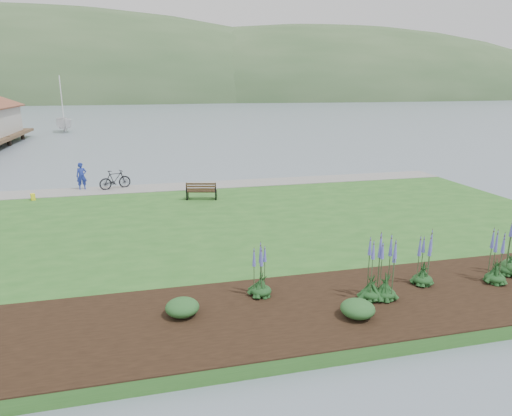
{
  "coord_description": "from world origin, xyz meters",
  "views": [
    {
      "loc": [
        -2.28,
        -20.72,
        6.47
      ],
      "look_at": [
        2.26,
        -2.25,
        1.3
      ],
      "focal_mm": 32.0,
      "sensor_mm": 36.0,
      "label": 1
    }
  ],
  "objects": [
    {
      "name": "person",
      "position": [
        -5.99,
        7.5,
        1.35
      ],
      "size": [
        0.75,
        0.57,
        1.9
      ],
      "primitive_type": "imported",
      "rotation": [
        0.0,
        0.0,
        0.15
      ],
      "color": "navy",
      "rests_on": "lawn"
    },
    {
      "name": "park_bench",
      "position": [
        0.59,
        3.37,
        0.9
      ],
      "size": [
        1.72,
        1.02,
        1.0
      ],
      "rotation": [
        0.0,
        0.0,
        -0.24
      ],
      "color": "#322213",
      "rests_on": "lawn"
    },
    {
      "name": "ground",
      "position": [
        0.0,
        0.0,
        0.0
      ],
      "size": [
        600.0,
        600.0,
        0.0
      ],
      "primitive_type": "plane",
      "color": "slate",
      "rests_on": "ground"
    },
    {
      "name": "pannier",
      "position": [
        -8.31,
        5.49,
        0.57
      ],
      "size": [
        0.3,
        0.37,
        0.34
      ],
      "primitive_type": "cube",
      "rotation": [
        0.0,
        0.0,
        0.34
      ],
      "color": "yellow",
      "rests_on": "lawn"
    },
    {
      "name": "shrub_1",
      "position": [
        3.0,
        -10.63,
        0.67
      ],
      "size": [
        0.93,
        0.93,
        0.46
      ],
      "primitive_type": "ellipsoid",
      "color": "#1E4C21",
      "rests_on": "garden_bed"
    },
    {
      "name": "far_hillside",
      "position": [
        20.0,
        170.0,
        0.0
      ],
      "size": [
        580.0,
        80.0,
        38.0
      ],
      "primitive_type": null,
      "color": "#35542F",
      "rests_on": "ground"
    },
    {
      "name": "echium_4",
      "position": [
        0.81,
        -8.78,
        1.19
      ],
      "size": [
        0.62,
        0.62,
        1.87
      ],
      "color": "#153A18",
      "rests_on": "garden_bed"
    },
    {
      "name": "bicycle_b",
      "position": [
        -4.09,
        7.2,
        0.97
      ],
      "size": [
        1.23,
        1.96,
        1.14
      ],
      "primitive_type": "imported",
      "rotation": [
        0.0,
        0.0,
        1.96
      ],
      "color": "black",
      "rests_on": "lawn"
    },
    {
      "name": "echium_1",
      "position": [
        5.9,
        -9.21,
        1.18
      ],
      "size": [
        0.62,
        0.62,
        1.87
      ],
      "color": "#153A18",
      "rests_on": "garden_bed"
    },
    {
      "name": "lawn",
      "position": [
        0.0,
        -2.0,
        0.2
      ],
      "size": [
        34.0,
        20.0,
        0.4
      ],
      "primitive_type": "cube",
      "color": "#295E21",
      "rests_on": "ground"
    },
    {
      "name": "echium_5",
      "position": [
        4.26,
        -9.83,
        1.39
      ],
      "size": [
        0.62,
        0.62,
        2.21
      ],
      "color": "#153A18",
      "rests_on": "garden_bed"
    },
    {
      "name": "sailboat",
      "position": [
        -12.87,
        48.13,
        0.0
      ],
      "size": [
        10.96,
        11.09,
        24.33
      ],
      "primitive_type": "imported",
      "rotation": [
        0.0,
        0.0,
        0.21
      ],
      "color": "silver",
      "rests_on": "ground"
    },
    {
      "name": "shrub_0",
      "position": [
        -1.55,
        -9.43,
        0.67
      ],
      "size": [
        0.91,
        0.91,
        0.46
      ],
      "primitive_type": "ellipsoid",
      "color": "#1E4C21",
      "rests_on": "garden_bed"
    },
    {
      "name": "echium_2",
      "position": [
        8.18,
        -9.66,
        1.12
      ],
      "size": [
        0.62,
        0.62,
        1.74
      ],
      "color": "#153A18",
      "rests_on": "garden_bed"
    },
    {
      "name": "shoreline_path",
      "position": [
        0.0,
        6.9,
        0.42
      ],
      "size": [
        34.0,
        2.2,
        0.03
      ],
      "primitive_type": "cube",
      "color": "gray",
      "rests_on": "lawn"
    },
    {
      "name": "echium_0",
      "position": [
        3.85,
        -9.77,
        1.25
      ],
      "size": [
        0.62,
        0.62,
        2.14
      ],
      "color": "#153A18",
      "rests_on": "garden_bed"
    },
    {
      "name": "garden_bed",
      "position": [
        3.0,
        -9.8,
        0.42
      ],
      "size": [
        24.0,
        4.4,
        0.04
      ],
      "primitive_type": "cube",
      "color": "black",
      "rests_on": "lawn"
    }
  ]
}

